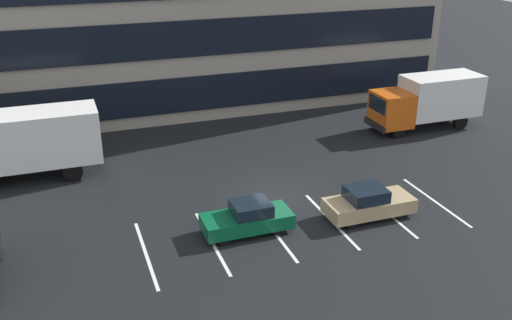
{
  "coord_description": "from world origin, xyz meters",
  "views": [
    {
      "loc": [
        -9.6,
        -23.9,
        12.84
      ],
      "look_at": [
        -0.55,
        1.45,
        1.4
      ],
      "focal_mm": 40.79,
      "sensor_mm": 36.0,
      "label": 1
    }
  ],
  "objects_px": {
    "box_truck_yellow": "(26,142)",
    "sedan_forest": "(248,218)",
    "sedan_tan": "(368,203)",
    "box_truck_orange": "(428,99)"
  },
  "relations": [
    {
      "from": "box_truck_yellow",
      "to": "sedan_forest",
      "type": "relative_size",
      "value": 1.98
    },
    {
      "from": "sedan_tan",
      "to": "box_truck_yellow",
      "type": "bearing_deg",
      "value": 146.33
    },
    {
      "from": "box_truck_yellow",
      "to": "sedan_tan",
      "type": "xyz_separation_m",
      "value": [
        14.51,
        -9.67,
        -1.33
      ]
    },
    {
      "from": "sedan_forest",
      "to": "box_truck_orange",
      "type": "bearing_deg",
      "value": 30.15
    },
    {
      "from": "sedan_forest",
      "to": "box_truck_yellow",
      "type": "bearing_deg",
      "value": 134.24
    },
    {
      "from": "box_truck_yellow",
      "to": "sedan_forest",
      "type": "distance_m",
      "value": 12.81
    },
    {
      "from": "box_truck_yellow",
      "to": "sedan_forest",
      "type": "height_order",
      "value": "box_truck_yellow"
    },
    {
      "from": "box_truck_orange",
      "to": "sedan_forest",
      "type": "bearing_deg",
      "value": -149.85
    },
    {
      "from": "box_truck_orange",
      "to": "sedan_forest",
      "type": "distance_m",
      "value": 17.64
    },
    {
      "from": "box_truck_orange",
      "to": "box_truck_yellow",
      "type": "bearing_deg",
      "value": 179.31
    }
  ]
}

